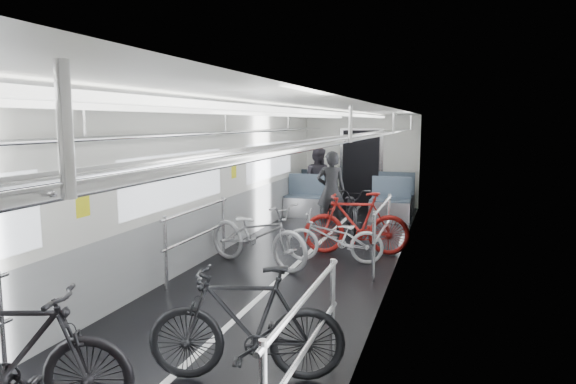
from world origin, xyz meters
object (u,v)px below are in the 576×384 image
bike_aisle (352,209)px  person_standing (331,191)px  bike_right_mid (334,237)px  bike_right_far (357,223)px  bike_left_mid (13,356)px  bike_right_near (246,323)px  bike_left_far (258,234)px  person_seated (317,180)px

bike_aisle → person_standing: person_standing is taller
bike_right_mid → bike_aisle: bike_aisle is taller
bike_right_far → bike_right_mid: bearing=-33.9°
bike_left_mid → person_standing: (0.66, 7.47, 0.29)m
bike_right_mid → bike_aisle: size_ratio=0.88×
bike_left_mid → bike_right_near: bike_left_mid is taller
bike_aisle → bike_right_near: bearing=-103.3°
bike_left_far → person_seated: 4.97m
bike_right_far → bike_aisle: (-0.40, 1.74, -0.07)m
bike_left_mid → bike_aisle: bearing=-27.3°
bike_left_mid → bike_left_far: (0.19, 4.48, -0.03)m
bike_left_mid → bike_aisle: bike_left_mid is taller
bike_right_near → bike_right_mid: bike_right_near is taller
bike_left_mid → person_standing: size_ratio=1.08×
bike_aisle → person_standing: bearing=152.2°
bike_right_far → person_seated: bearing=-168.0°
bike_left_far → person_standing: bearing=10.5°
bike_aisle → bike_left_mid: bearing=-114.3°
bike_right_far → person_standing: bearing=-166.5°
bike_right_mid → bike_right_far: (0.25, 0.60, 0.12)m
person_seated → bike_right_near: bearing=110.1°
person_standing → person_seated: 2.11m
person_seated → bike_left_mid: bearing=100.6°
bike_left_mid → bike_aisle: (1.12, 7.37, -0.07)m
bike_right_near → person_standing: person_standing is taller
bike_right_near → person_standing: 6.39m
bike_right_mid → bike_left_far: bearing=-69.6°
bike_left_far → person_seated: size_ratio=1.19×
person_seated → bike_aisle: bearing=131.2°
bike_right_near → person_seated: bearing=174.5°
bike_right_near → person_standing: (-0.71, 6.35, 0.31)m
bike_left_far → person_standing: person_standing is taller
bike_right_far → person_seated: 4.15m
bike_aisle → person_seated: person_seated is taller
bike_left_mid → bike_right_near: size_ratio=1.04×
bike_left_mid → person_seated: person_seated is taller
bike_left_mid → bike_right_mid: size_ratio=1.13×
bike_right_near → person_seated: size_ratio=1.06×
bike_right_mid → bike_left_mid: bearing=-20.5°
bike_right_near → bike_aisle: (-0.25, 6.25, -0.05)m
bike_right_near → bike_right_mid: bearing=165.6°
bike_right_far → person_standing: 2.05m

